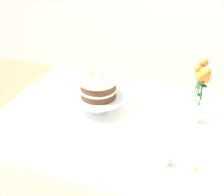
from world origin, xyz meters
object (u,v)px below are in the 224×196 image
(layer_cake, at_px, (98,87))
(flower_vase, at_px, (199,91))
(dining_table, at_px, (120,135))
(teacup, at_px, (162,160))
(cake_stand, at_px, (99,98))

(layer_cake, distance_m, flower_vase, 0.54)
(flower_vase, bearing_deg, dining_table, -159.14)
(layer_cake, bearing_deg, teacup, -35.06)
(dining_table, xyz_separation_m, flower_vase, (0.38, 0.14, 0.28))
(dining_table, relative_size, teacup, 11.42)
(layer_cake, xyz_separation_m, flower_vase, (0.53, 0.08, 0.04))
(cake_stand, xyz_separation_m, layer_cake, (-0.00, 0.00, 0.07))
(cake_stand, height_order, teacup, cake_stand)
(layer_cake, height_order, teacup, layer_cake)
(teacup, bearing_deg, dining_table, 139.53)
(teacup, bearing_deg, cake_stand, 144.94)
(dining_table, bearing_deg, flower_vase, 20.86)
(dining_table, height_order, teacup, teacup)
(dining_table, relative_size, flower_vase, 3.83)
(cake_stand, bearing_deg, flower_vase, 8.70)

